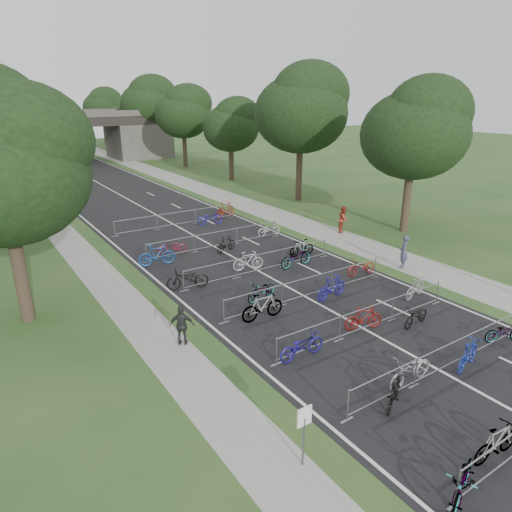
{
  "coord_description": "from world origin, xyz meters",
  "views": [
    {
      "loc": [
        -13.07,
        -4.22,
        9.26
      ],
      "look_at": [
        -0.45,
        14.78,
        1.1
      ],
      "focal_mm": 32.0,
      "sensor_mm": 36.0,
      "label": 1
    }
  ],
  "objects_px": {
    "park_sign": "(304,426)",
    "bike_0": "(463,483)",
    "overpass_bridge": "(58,137)",
    "pedestrian_b": "(344,219)",
    "pedestrian_a": "(404,252)",
    "pedestrian_c": "(182,326)",
    "bike_1": "(496,442)"
  },
  "relations": [
    {
      "from": "overpass_bridge",
      "to": "park_sign",
      "type": "relative_size",
      "value": 16.99
    },
    {
      "from": "pedestrian_b",
      "to": "pedestrian_c",
      "type": "bearing_deg",
      "value": 173.52
    },
    {
      "from": "overpass_bridge",
      "to": "pedestrian_b",
      "type": "height_order",
      "value": "overpass_bridge"
    },
    {
      "from": "park_sign",
      "to": "bike_0",
      "type": "relative_size",
      "value": 0.95
    },
    {
      "from": "pedestrian_a",
      "to": "pedestrian_b",
      "type": "relative_size",
      "value": 1.02
    },
    {
      "from": "overpass_bridge",
      "to": "bike_0",
      "type": "height_order",
      "value": "overpass_bridge"
    },
    {
      "from": "bike_0",
      "to": "pedestrian_c",
      "type": "bearing_deg",
      "value": 172.3
    },
    {
      "from": "bike_1",
      "to": "pedestrian_b",
      "type": "bearing_deg",
      "value": -28.31
    },
    {
      "from": "park_sign",
      "to": "bike_1",
      "type": "bearing_deg",
      "value": -31.13
    },
    {
      "from": "park_sign",
      "to": "pedestrian_a",
      "type": "distance_m",
      "value": 16.04
    },
    {
      "from": "park_sign",
      "to": "bike_0",
      "type": "height_order",
      "value": "park_sign"
    },
    {
      "from": "pedestrian_a",
      "to": "bike_0",
      "type": "bearing_deg",
      "value": 8.68
    },
    {
      "from": "bike_0",
      "to": "pedestrian_a",
      "type": "distance_m",
      "value": 15.87
    },
    {
      "from": "bike_0",
      "to": "pedestrian_b",
      "type": "xyz_separation_m",
      "value": [
        13.46,
        18.12,
        0.42
      ]
    },
    {
      "from": "pedestrian_c",
      "to": "overpass_bridge",
      "type": "bearing_deg",
      "value": -64.0
    },
    {
      "from": "park_sign",
      "to": "pedestrian_b",
      "type": "bearing_deg",
      "value": 43.5
    },
    {
      "from": "park_sign",
      "to": "pedestrian_a",
      "type": "bearing_deg",
      "value": 30.59
    },
    {
      "from": "overpass_bridge",
      "to": "pedestrian_a",
      "type": "bearing_deg",
      "value": -82.58
    },
    {
      "from": "overpass_bridge",
      "to": "pedestrian_a",
      "type": "height_order",
      "value": "overpass_bridge"
    },
    {
      "from": "pedestrian_b",
      "to": "pedestrian_c",
      "type": "distance_m",
      "value": 17.76
    },
    {
      "from": "pedestrian_b",
      "to": "park_sign",
      "type": "bearing_deg",
      "value": -168.95
    },
    {
      "from": "pedestrian_a",
      "to": "pedestrian_b",
      "type": "height_order",
      "value": "pedestrian_a"
    },
    {
      "from": "pedestrian_a",
      "to": "pedestrian_c",
      "type": "distance_m",
      "value": 13.83
    },
    {
      "from": "bike_0",
      "to": "overpass_bridge",
      "type": "bearing_deg",
      "value": 154.92
    },
    {
      "from": "pedestrian_c",
      "to": "bike_1",
      "type": "bearing_deg",
      "value": 146.83
    },
    {
      "from": "bike_0",
      "to": "pedestrian_c",
      "type": "distance_m",
      "value": 10.64
    },
    {
      "from": "park_sign",
      "to": "pedestrian_c",
      "type": "height_order",
      "value": "park_sign"
    },
    {
      "from": "overpass_bridge",
      "to": "pedestrian_a",
      "type": "relative_size",
      "value": 16.34
    },
    {
      "from": "park_sign",
      "to": "bike_0",
      "type": "bearing_deg",
      "value": -49.86
    },
    {
      "from": "overpass_bridge",
      "to": "park_sign",
      "type": "distance_m",
      "value": 62.41
    },
    {
      "from": "pedestrian_a",
      "to": "pedestrian_c",
      "type": "relative_size",
      "value": 1.16
    },
    {
      "from": "bike_1",
      "to": "pedestrian_a",
      "type": "bearing_deg",
      "value": -36.3
    }
  ]
}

